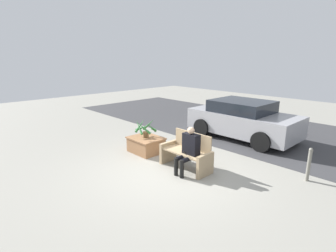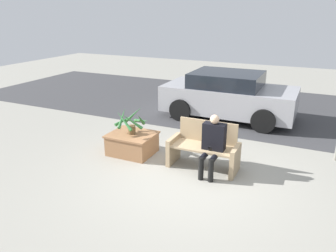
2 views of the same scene
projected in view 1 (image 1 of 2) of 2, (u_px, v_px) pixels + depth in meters
name	position (u px, v px, depth m)	size (l,w,h in m)	color
ground_plane	(169.00, 172.00, 6.78)	(30.00, 30.00, 0.00)	gray
road_surface	(268.00, 132.00, 10.40)	(20.00, 6.00, 0.01)	#38383A
bench	(187.00, 153.00, 6.94)	(1.42, 0.59, 0.95)	tan
person_seated	(189.00, 148.00, 6.60)	(0.44, 0.59, 1.20)	black
planter_box	(146.00, 144.00, 8.16)	(1.01, 0.85, 0.47)	#936642
potted_plant	(146.00, 128.00, 8.05)	(0.77, 0.73, 0.59)	brown
parked_car	(243.00, 119.00, 9.51)	(3.84, 1.98, 1.37)	#99999E
bollard_post	(309.00, 164.00, 6.20)	(0.09, 0.09, 0.83)	slate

